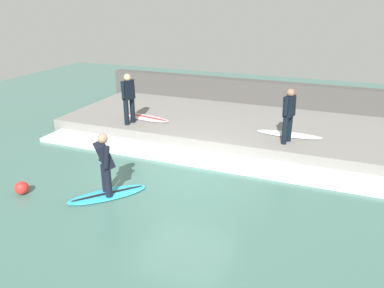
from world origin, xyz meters
TOP-DOWN VIEW (x-y plane):
  - ground_plane at (0.00, 0.00)m, footprint 28.00×28.00m
  - concrete_ledge at (3.73, 0.00)m, footprint 4.40×11.06m
  - back_wall at (6.18, 0.00)m, footprint 0.50×11.61m
  - wave_foam_crest at (1.02, 0.00)m, footprint 1.02×10.50m
  - surfboard_riding at (-1.68, 1.26)m, footprint 1.76×1.66m
  - surfer_riding at (-1.68, 1.26)m, footprint 0.55×0.55m
  - surfer_waiting_near at (2.13, 2.88)m, footprint 0.55×0.32m
  - surfboard_waiting_near at (2.81, 2.66)m, footprint 0.88×1.98m
  - surfer_waiting_far at (2.26, -2.18)m, footprint 0.51×0.34m
  - surfboard_waiting_far at (2.90, -2.17)m, footprint 0.51×1.96m
  - marker_buoy at (-2.34, 3.16)m, footprint 0.31×0.31m

SIDE VIEW (x-z plane):
  - ground_plane at x=0.00m, z-range 0.00..0.00m
  - surfboard_riding at x=-1.68m, z-range 0.00..0.06m
  - wave_foam_crest at x=1.02m, z-range 0.00..0.10m
  - marker_buoy at x=-2.34m, z-range 0.00..0.31m
  - concrete_ledge at x=3.73m, z-range 0.00..0.40m
  - surfboard_waiting_far at x=2.90m, z-range 0.40..0.46m
  - surfboard_waiting_near at x=2.81m, z-range 0.40..0.46m
  - back_wall at x=6.18m, z-range 0.00..1.29m
  - surfer_riding at x=-1.68m, z-range 0.14..1.61m
  - surfer_waiting_far at x=2.26m, z-range 0.50..2.06m
  - surfer_waiting_near at x=2.13m, z-range 0.50..2.14m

